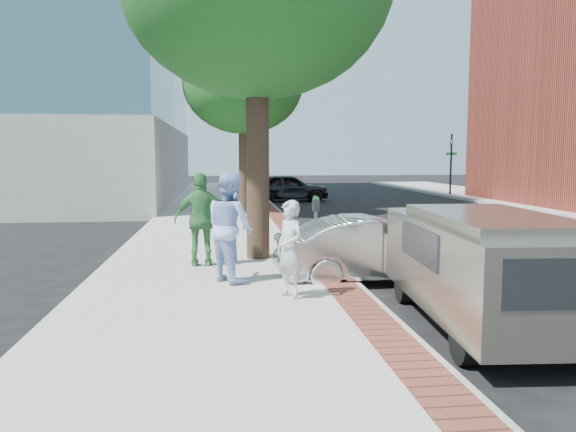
{
  "coord_description": "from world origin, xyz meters",
  "views": [
    {
      "loc": [
        -1.44,
        -10.84,
        2.48
      ],
      "look_at": [
        -0.02,
        0.99,
        1.2
      ],
      "focal_mm": 35.0,
      "sensor_mm": 36.0,
      "label": 1
    }
  ],
  "objects": [
    {
      "name": "bg_car",
      "position": [
        2.22,
        19.62,
        0.75
      ],
      "size": [
        4.54,
        2.08,
        1.51
      ],
      "primitive_type": "imported",
      "rotation": [
        0.0,
        0.0,
        1.64
      ],
      "color": "black",
      "rests_on": "ground"
    },
    {
      "name": "tree_far",
      "position": [
        -0.5,
        12.0,
        5.3
      ],
      "size": [
        4.8,
        4.8,
        7.14
      ],
      "color": "black",
      "rests_on": "sidewalk"
    },
    {
      "name": "ground",
      "position": [
        0.0,
        0.0,
        0.0
      ],
      "size": [
        120.0,
        120.0,
        0.0
      ],
      "primitive_type": "plane",
      "color": "black",
      "rests_on": "ground"
    },
    {
      "name": "sidewalk",
      "position": [
        -1.5,
        8.0,
        0.07
      ],
      "size": [
        5.0,
        60.0,
        0.15
      ],
      "primitive_type": "cube",
      "color": "#9E9991",
      "rests_on": "ground"
    },
    {
      "name": "van",
      "position": [
        2.3,
        -3.14,
        0.93
      ],
      "size": [
        2.07,
        4.69,
        1.69
      ],
      "rotation": [
        0.0,
        0.0,
        -0.07
      ],
      "color": "gray",
      "rests_on": "ground"
    },
    {
      "name": "parking_meter",
      "position": [
        0.59,
        1.0,
        1.21
      ],
      "size": [
        0.12,
        0.32,
        1.47
      ],
      "color": "gray",
      "rests_on": "sidewalk"
    },
    {
      "name": "office_base",
      "position": [
        -13.0,
        22.0,
        2.0
      ],
      "size": [
        18.2,
        22.2,
        4.0
      ],
      "primitive_type": "cube",
      "color": "gray",
      "rests_on": "ground"
    },
    {
      "name": "curb",
      "position": [
        1.05,
        8.0,
        0.07
      ],
      "size": [
        0.1,
        60.0,
        0.15
      ],
      "primitive_type": "cube",
      "color": "gray",
      "rests_on": "ground"
    },
    {
      "name": "signal_far",
      "position": [
        12.5,
        22.0,
        2.25
      ],
      "size": [
        0.7,
        0.15,
        3.8
      ],
      "color": "black",
      "rests_on": "ground"
    },
    {
      "name": "person_gray",
      "position": [
        -0.33,
        -1.84,
        0.96
      ],
      "size": [
        0.62,
        0.7,
        1.61
      ],
      "primitive_type": "imported",
      "rotation": [
        0.0,
        0.0,
        -1.08
      ],
      "color": "#B3B4B9",
      "rests_on": "sidewalk"
    },
    {
      "name": "person_officer",
      "position": [
        -1.28,
        -0.45,
        1.17
      ],
      "size": [
        1.19,
        1.25,
        2.04
      ],
      "primitive_type": "imported",
      "rotation": [
        0.0,
        0.0,
        2.15
      ],
      "color": "#96B0E8",
      "rests_on": "sidewalk"
    },
    {
      "name": "person_green",
      "position": [
        -1.85,
        1.07,
        1.14
      ],
      "size": [
        1.17,
        0.51,
        1.98
      ],
      "primitive_type": "imported",
      "rotation": [
        0.0,
        0.0,
        3.17
      ],
      "color": "#387B3E",
      "rests_on": "sidewalk"
    },
    {
      "name": "brick_strip",
      "position": [
        0.7,
        8.0,
        0.15
      ],
      "size": [
        0.6,
        60.0,
        0.01
      ],
      "primitive_type": "cube",
      "color": "brown",
      "rests_on": "sidewalk"
    },
    {
      "name": "sedan_silver",
      "position": [
        1.6,
        -0.2,
        0.65
      ],
      "size": [
        4.01,
        1.63,
        1.29
      ],
      "primitive_type": "imported",
      "rotation": [
        0.0,
        0.0,
        1.64
      ],
      "color": "#BABEC1",
      "rests_on": "ground"
    },
    {
      "name": "signal_near",
      "position": [
        0.9,
        22.0,
        2.25
      ],
      "size": [
        0.7,
        0.15,
        3.8
      ],
      "color": "black",
      "rests_on": "ground"
    }
  ]
}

